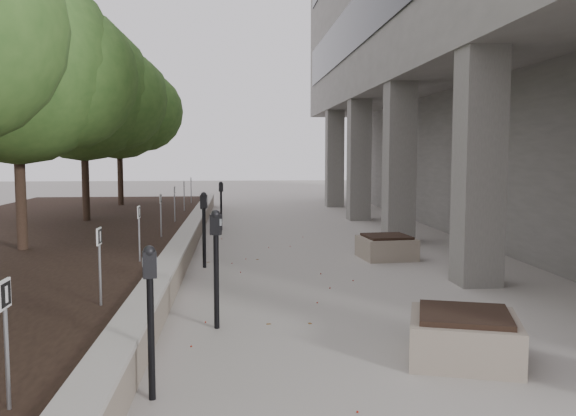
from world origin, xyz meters
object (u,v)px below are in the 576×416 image
crabapple_tree_4 (84,121)px  parking_meter_3 (204,230)px  parking_meter_1 (151,323)px  crabapple_tree_5 (119,128)px  planter_back (386,247)px  parking_meter_2 (216,269)px  crabapple_tree_3 (17,107)px  parking_meter_5 (221,206)px  parking_meter_4 (204,227)px  planter_front (464,336)px

crabapple_tree_4 → parking_meter_3: 6.60m
parking_meter_1 → parking_meter_3: size_ratio=0.96×
crabapple_tree_4 → crabapple_tree_5: same height
crabapple_tree_5 → planter_back: 12.22m
crabapple_tree_4 → parking_meter_2: crabapple_tree_4 is taller
crabapple_tree_3 → crabapple_tree_5: 10.00m
crabapple_tree_4 → parking_meter_5: bearing=11.4°
crabapple_tree_3 → crabapple_tree_4: bearing=90.0°
parking_meter_5 → planter_back: parking_meter_5 is taller
crabapple_tree_4 → parking_meter_4: (3.40, -3.89, -2.46)m
crabapple_tree_5 → parking_meter_2: (3.85, -14.24, -2.35)m
parking_meter_2 → planter_back: 6.00m
crabapple_tree_3 → parking_meter_3: 4.21m
parking_meter_1 → crabapple_tree_5: bearing=88.5°
planter_back → parking_meter_4: bearing=173.1°
parking_meter_5 → planter_front: bearing=-87.1°
parking_meter_4 → parking_meter_5: 4.64m
parking_meter_3 → parking_meter_4: parking_meter_3 is taller
crabapple_tree_4 → planter_front: 12.85m
crabapple_tree_4 → parking_meter_3: bearing=-55.6°
parking_meter_1 → parking_meter_5: size_ratio=1.01×
parking_meter_1 → parking_meter_3: 6.37m
parking_meter_4 → parking_meter_5: (0.26, 4.64, 0.05)m
parking_meter_5 → planter_back: size_ratio=1.32×
crabapple_tree_5 → parking_meter_2: size_ratio=3.54×
planter_front → parking_meter_3: bearing=119.0°
planter_front → planter_back: bearing=83.4°
crabapple_tree_3 → crabapple_tree_5: bearing=90.0°
parking_meter_3 → parking_meter_1: bearing=-80.6°
parking_meter_2 → planter_back: size_ratio=1.42×
crabapple_tree_5 → parking_meter_2: crabapple_tree_5 is taller
parking_meter_4 → planter_back: (3.90, -0.47, -0.41)m
crabapple_tree_4 → parking_meter_2: 10.28m
planter_front → crabapple_tree_4: bearing=121.6°
crabapple_tree_3 → parking_meter_2: bearing=-47.8°
crabapple_tree_5 → parking_meter_4: 9.83m
crabapple_tree_5 → parking_meter_3: 10.93m
parking_meter_2 → crabapple_tree_3: bearing=152.5°
parking_meter_3 → parking_meter_4: (-0.07, 1.19, -0.09)m
crabapple_tree_4 → parking_meter_1: crabapple_tree_4 is taller
crabapple_tree_4 → planter_back: (7.30, -4.36, -2.87)m
crabapple_tree_3 → parking_meter_4: bearing=18.0°
crabapple_tree_3 → parking_meter_3: (3.48, -0.08, -2.37)m
parking_meter_3 → parking_meter_5: (0.19, 5.82, -0.04)m
crabapple_tree_3 → parking_meter_1: (3.32, -6.45, -2.40)m
parking_meter_2 → parking_meter_5: (-0.18, 9.98, -0.06)m
parking_meter_2 → planter_front: 3.12m
crabapple_tree_3 → parking_meter_1: bearing=-62.7°
crabapple_tree_3 → parking_meter_4: (3.40, 1.11, -2.46)m
crabapple_tree_4 → parking_meter_1: (3.32, -11.45, -2.40)m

